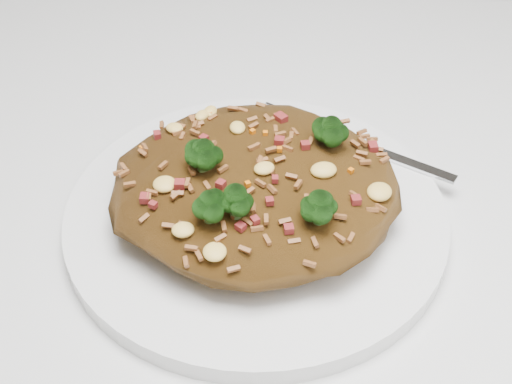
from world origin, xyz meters
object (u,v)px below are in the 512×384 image
dining_table (163,384)px  plate (256,216)px  fried_rice (256,177)px  fork (362,146)px

dining_table → plate: (0.06, 0.07, 0.10)m
fried_rice → fork: size_ratio=1.30×
dining_table → fried_rice: size_ratio=6.32×
dining_table → fried_rice: (0.06, 0.07, 0.13)m
fried_rice → fork: bearing=40.8°
dining_table → fried_rice: fried_rice is taller
dining_table → plate: bearing=47.2°
plate → fork: bearing=40.5°
plate → fork: (0.08, 0.07, 0.01)m
fried_rice → fork: fried_rice is taller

